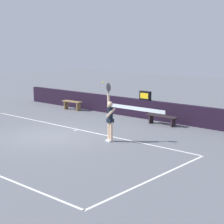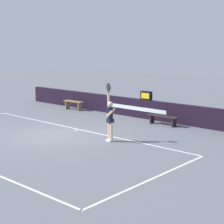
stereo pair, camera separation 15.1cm
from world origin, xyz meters
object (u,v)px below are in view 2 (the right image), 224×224
object	(u,v)px
tennis_player	(110,118)
courtside_bench_far	(163,118)
speed_display	(146,96)
tennis_ball	(103,82)
courtside_bench_near	(73,103)

from	to	relation	value
tennis_player	courtside_bench_far	size ratio (longest dim) A/B	1.41
speed_display	tennis_ball	world-z (taller)	tennis_ball
tennis_player	courtside_bench_near	distance (m)	7.60
tennis_player	tennis_ball	world-z (taller)	tennis_ball
courtside_bench_near	tennis_ball	bearing A→B (deg)	-33.87
speed_display	courtside_bench_near	bearing A→B (deg)	-171.50
tennis_player	courtside_bench_near	xyz separation A→B (m)	(-6.46, 3.97, -0.57)
tennis_ball	courtside_bench_near	size ratio (longest dim) A/B	0.05
tennis_player	tennis_ball	bearing A→B (deg)	-97.58
tennis_player	courtside_bench_near	world-z (taller)	tennis_player
speed_display	tennis_player	size ratio (longest dim) A/B	0.27
speed_display	courtside_bench_far	xyz separation A→B (m)	(1.54, -0.74, -0.84)
tennis_ball	courtside_bench_far	world-z (taller)	tennis_ball
speed_display	courtside_bench_far	bearing A→B (deg)	-25.74
speed_display	courtside_bench_far	world-z (taller)	speed_display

